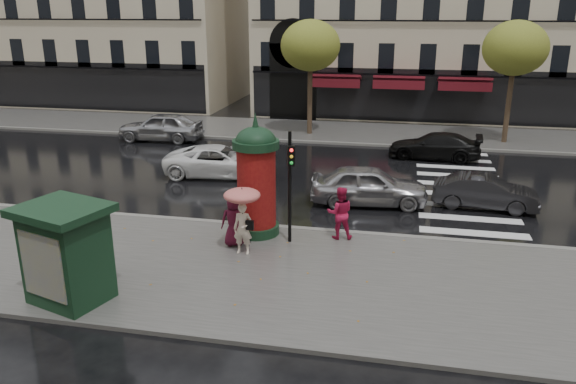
% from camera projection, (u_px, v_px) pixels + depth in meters
% --- Properties ---
extents(ground, '(160.00, 160.00, 0.00)m').
position_uv_depth(ground, '(273.00, 269.00, 16.29)').
color(ground, black).
rests_on(ground, ground).
extents(near_sidewalk, '(90.00, 7.00, 0.12)m').
position_uv_depth(near_sidewalk, '(269.00, 274.00, 15.81)').
color(near_sidewalk, '#474744').
rests_on(near_sidewalk, ground).
extents(far_sidewalk, '(90.00, 6.00, 0.12)m').
position_uv_depth(far_sidewalk, '(345.00, 132.00, 33.95)').
color(far_sidewalk, '#474744').
rests_on(far_sidewalk, ground).
extents(near_kerb, '(90.00, 0.25, 0.14)m').
position_uv_depth(near_kerb, '(293.00, 229.00, 19.06)').
color(near_kerb, slate).
rests_on(near_kerb, ground).
extents(far_kerb, '(90.00, 0.25, 0.14)m').
position_uv_depth(far_kerb, '(339.00, 143.00, 31.16)').
color(far_kerb, slate).
rests_on(far_kerb, ground).
extents(zebra_crossing, '(3.60, 11.75, 0.01)m').
position_uv_depth(zebra_crossing, '(460.00, 184.00, 24.06)').
color(zebra_crossing, silver).
rests_on(zebra_crossing, ground).
extents(tree_far_left, '(3.40, 3.40, 6.64)m').
position_uv_depth(tree_far_left, '(310.00, 46.00, 31.82)').
color(tree_far_left, '#38281C').
rests_on(tree_far_left, ground).
extents(tree_far_right, '(3.40, 3.40, 6.64)m').
position_uv_depth(tree_far_right, '(515.00, 49.00, 29.69)').
color(tree_far_right, '#38281C').
rests_on(tree_far_right, ground).
extents(woman_umbrella, '(1.10, 1.10, 2.11)m').
position_uv_depth(woman_umbrella, '(242.00, 210.00, 16.62)').
color(woman_umbrella, beige).
rests_on(woman_umbrella, near_sidewalk).
extents(woman_red, '(0.94, 0.79, 1.72)m').
position_uv_depth(woman_red, '(340.00, 213.00, 17.90)').
color(woman_red, '#B91640').
rests_on(woman_red, near_sidewalk).
extents(man_burgundy, '(0.93, 0.75, 1.64)m').
position_uv_depth(man_burgundy, '(234.00, 221.00, 17.37)').
color(man_burgundy, '#501024').
rests_on(man_burgundy, near_sidewalk).
extents(morris_column, '(1.49, 1.49, 4.02)m').
position_uv_depth(morris_column, '(256.00, 177.00, 17.98)').
color(morris_column, black).
rests_on(morris_column, near_sidewalk).
extents(traffic_light, '(0.27, 0.35, 3.57)m').
position_uv_depth(traffic_light, '(290.00, 177.00, 17.17)').
color(traffic_light, black).
rests_on(traffic_light, near_sidewalk).
extents(newsstand, '(2.52, 2.30, 2.52)m').
position_uv_depth(newsstand, '(67.00, 253.00, 13.94)').
color(newsstand, black).
rests_on(newsstand, near_sidewalk).
extents(car_silver, '(4.61, 2.23, 1.52)m').
position_uv_depth(car_silver, '(369.00, 185.00, 21.44)').
color(car_silver, '#9D9DA1').
rests_on(car_silver, ground).
extents(car_darkgrey, '(3.94, 1.72, 1.26)m').
position_uv_depth(car_darkgrey, '(485.00, 192.00, 21.06)').
color(car_darkgrey, black).
rests_on(car_darkgrey, ground).
extents(car_white, '(5.11, 2.78, 1.36)m').
position_uv_depth(car_white, '(220.00, 161.00, 25.12)').
color(car_white, white).
rests_on(car_white, ground).
extents(car_black, '(4.64, 2.20, 1.31)m').
position_uv_depth(car_black, '(435.00, 146.00, 28.04)').
color(car_black, black).
rests_on(car_black, ground).
extents(car_far_silver, '(4.87, 2.19, 1.62)m').
position_uv_depth(car_far_silver, '(161.00, 127.00, 31.82)').
color(car_far_silver, '#9D9DA1').
rests_on(car_far_silver, ground).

